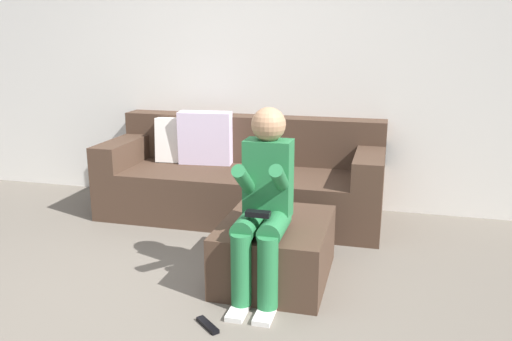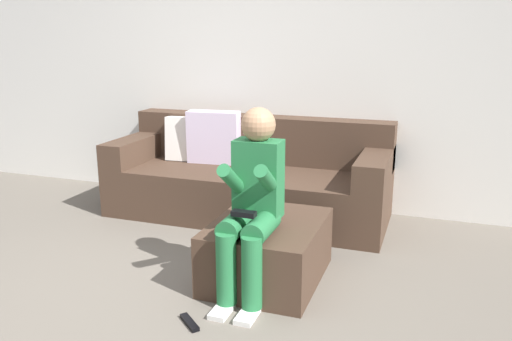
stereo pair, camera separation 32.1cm
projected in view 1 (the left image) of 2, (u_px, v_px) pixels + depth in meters
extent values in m
plane|color=#6B6359|center=(131.00, 321.00, 2.91)|extent=(8.18, 8.18, 0.00)
cube|color=silver|center=(244.00, 55.00, 4.75)|extent=(6.29, 0.10, 2.72)
cube|color=#473326|center=(241.00, 193.00, 4.54)|extent=(2.39, 0.92, 0.42)
cube|color=#473326|center=(251.00, 139.00, 4.75)|extent=(2.39, 0.24, 0.42)
cube|color=#473326|center=(127.00, 150.00, 4.72)|extent=(0.23, 0.92, 0.22)
cube|color=#473326|center=(370.00, 165.00, 4.20)|extent=(0.23, 0.92, 0.22)
cube|color=white|center=(178.00, 140.00, 4.73)|extent=(0.41, 0.20, 0.41)
cube|color=silver|center=(205.00, 138.00, 4.64)|extent=(0.48, 0.21, 0.47)
cube|color=#473326|center=(276.00, 250.00, 3.38)|extent=(0.67, 0.83, 0.39)
cube|color=#26723F|center=(268.00, 179.00, 3.16)|extent=(0.28, 0.17, 0.48)
sphere|color=tan|center=(269.00, 124.00, 3.07)|extent=(0.21, 0.21, 0.21)
cylinder|color=#26723F|center=(249.00, 224.00, 3.08)|extent=(0.14, 0.33, 0.14)
cylinder|color=#26723F|center=(241.00, 270.00, 2.98)|extent=(0.12, 0.12, 0.43)
cube|color=white|center=(238.00, 311.00, 2.98)|extent=(0.10, 0.22, 0.03)
cylinder|color=#26723F|center=(246.00, 183.00, 3.05)|extent=(0.08, 0.37, 0.29)
cylinder|color=#26723F|center=(274.00, 227.00, 3.04)|extent=(0.14, 0.33, 0.14)
cylinder|color=#26723F|center=(268.00, 273.00, 2.94)|extent=(0.12, 0.12, 0.43)
cube|color=white|center=(265.00, 314.00, 2.94)|extent=(0.10, 0.22, 0.03)
cylinder|color=#26723F|center=(281.00, 181.00, 3.02)|extent=(0.08, 0.32, 0.26)
cube|color=black|center=(258.00, 214.00, 2.96)|extent=(0.14, 0.06, 0.03)
cube|color=black|center=(208.00, 325.00, 2.84)|extent=(0.17, 0.16, 0.02)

